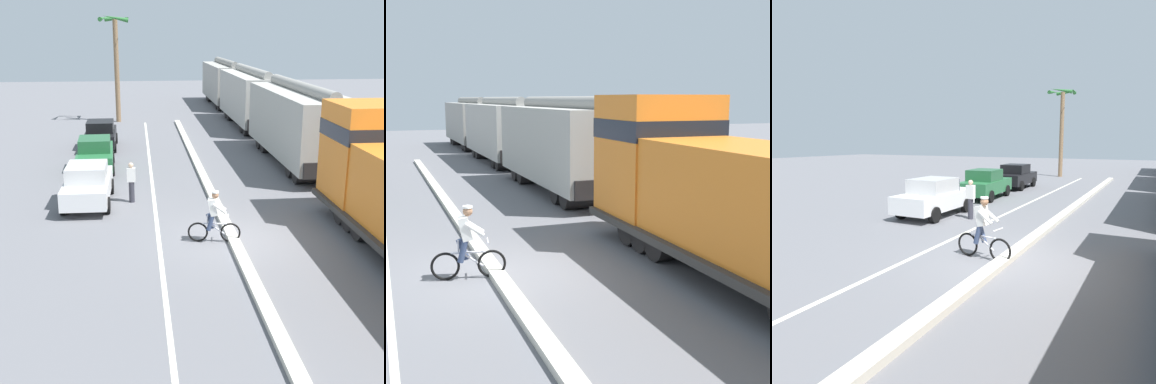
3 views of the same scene
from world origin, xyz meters
TOP-DOWN VIEW (x-y plane):
  - ground_plane at (0.00, 0.00)m, footprint 120.00×120.00m
  - median_curb at (0.00, 6.00)m, footprint 0.36×36.00m
  - locomotive at (5.16, -1.98)m, footprint 3.10×11.61m
  - hopper_car_lead at (5.16, 10.18)m, footprint 2.90×10.60m
  - hopper_car_middle at (5.16, 21.78)m, footprint 2.90×10.60m
  - hopper_car_trailing at (5.16, 33.38)m, footprint 2.90×10.60m
  - cyclist at (-0.64, -0.12)m, footprint 1.70×0.52m

SIDE VIEW (x-z plane):
  - ground_plane at x=0.00m, z-range 0.00..0.00m
  - median_curb at x=0.00m, z-range 0.00..0.16m
  - cyclist at x=-0.64m, z-range -0.04..1.67m
  - locomotive at x=5.16m, z-range -0.30..3.90m
  - hopper_car_lead at x=5.16m, z-range -0.01..4.17m
  - hopper_car_middle at x=5.16m, z-range -0.01..4.17m
  - hopper_car_trailing at x=5.16m, z-range -0.01..4.17m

